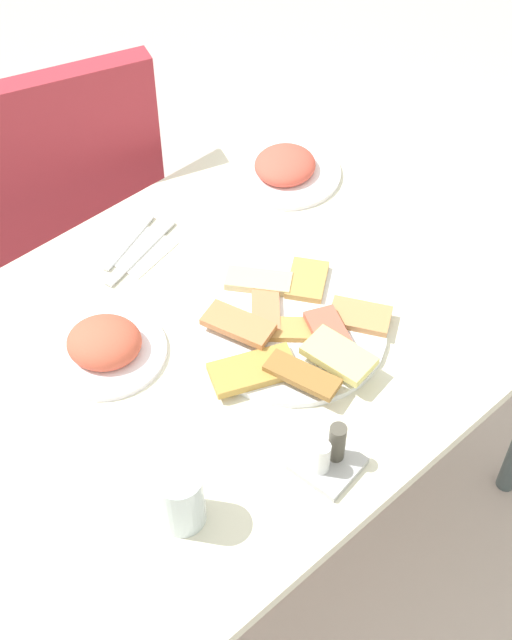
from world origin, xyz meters
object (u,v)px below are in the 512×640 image
dining_chair (65,204)px  salad_plate_greens (285,168)px  drinking_glass (180,498)px  fork (140,252)px  condiment_caddy (329,457)px  spoon (128,242)px  dining_table (233,359)px  paper_napkin (134,248)px  pide_platter (293,329)px  salad_plate_rice (105,345)px

dining_chair → salad_plate_greens: (0.29, -0.41, 0.19)m
drinking_glass → fork: drinking_glass is taller
condiment_caddy → dining_chair: bearing=82.1°
fork → spoon: same height
dining_chair → drinking_glass: dining_chair is taller
dining_table → drinking_glass: bearing=-142.5°
salad_plate_greens → drinking_glass: size_ratio=2.11×
dining_table → drinking_glass: 0.38m
dining_table → condiment_caddy: 0.32m
fork → condiment_caddy: condiment_caddy is taller
spoon → dining_chair: bearing=58.2°
dining_chair → spoon: size_ratio=5.71×
paper_napkin → spoon: size_ratio=0.71×
dining_table → pide_platter: pide_platter is taller
pide_platter → salad_plate_greens: (0.29, 0.32, 0.00)m
salad_plate_rice → condiment_caddy: 0.42m
spoon → condiment_caddy: bearing=-118.2°
salad_plate_rice → fork: salad_plate_rice is taller
fork → spoon: size_ratio=1.21×
salad_plate_rice → condiment_caddy: size_ratio=2.01×
pide_platter → fork: size_ratio=1.78×
salad_plate_rice → drinking_glass: (-0.10, -0.32, 0.03)m
spoon → drinking_glass: bearing=-140.7°
salad_plate_greens → salad_plate_rice: 0.56m
pide_platter → dining_chair: bearing=90.6°
salad_plate_rice → spoon: salad_plate_rice is taller
spoon → dining_table: bearing=-111.5°
dining_chair → pide_platter: dining_chair is taller
condiment_caddy → paper_napkin: bearing=83.2°
pide_platter → drinking_glass: (-0.36, -0.14, 0.04)m
salad_plate_rice → condiment_caddy: (0.12, -0.41, 0.00)m
dining_table → fork: size_ratio=6.22×
salad_plate_greens → paper_napkin: (-0.36, 0.03, -0.02)m
dining_table → spoon: (-0.00, 0.29, 0.08)m
paper_napkin → drinking_glass: bearing=-120.0°
spoon → condiment_caddy: (-0.07, -0.59, 0.02)m
dining_table → paper_napkin: size_ratio=10.63×
pide_platter → spoon: bearing=101.1°
drinking_glass → paper_napkin: 0.57m
fork → condiment_caddy: (-0.07, -0.56, 0.02)m
dining_chair → salad_plate_greens: dining_chair is taller
salad_plate_greens → condiment_caddy: 0.69m
salad_plate_greens → spoon: 0.36m
dining_table → dining_chair: bearing=84.4°
dining_table → paper_napkin: paper_napkin is taller
salad_plate_greens → dining_chair: bearing=125.8°
paper_napkin → spoon: spoon is taller
dining_table → salad_plate_greens: bearing=34.4°
condiment_caddy → fork: bearing=83.0°
salad_plate_rice → salad_plate_greens: bearing=14.4°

